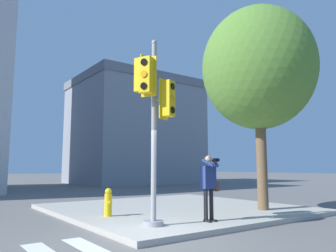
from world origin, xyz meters
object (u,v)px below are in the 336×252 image
at_px(person_photographer, 209,181).
at_px(street_tree, 258,68).
at_px(traffic_signal_pole, 152,105).
at_px(fire_hydrant, 108,202).

xyz_separation_m(person_photographer, street_tree, (3.12, 0.68, 3.86)).
bearing_deg(traffic_signal_pole, fire_hydrant, 93.39).
bearing_deg(fire_hydrant, person_photographer, -53.94).
bearing_deg(person_photographer, street_tree, 12.30).
height_order(street_tree, fire_hydrant, street_tree).
xyz_separation_m(person_photographer, fire_hydrant, (-1.77, 2.43, -0.65)).
distance_m(traffic_signal_pole, street_tree, 5.15).
height_order(traffic_signal_pole, fire_hydrant, traffic_signal_pole).
height_order(traffic_signal_pole, person_photographer, traffic_signal_pole).
bearing_deg(traffic_signal_pole, street_tree, 4.67).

